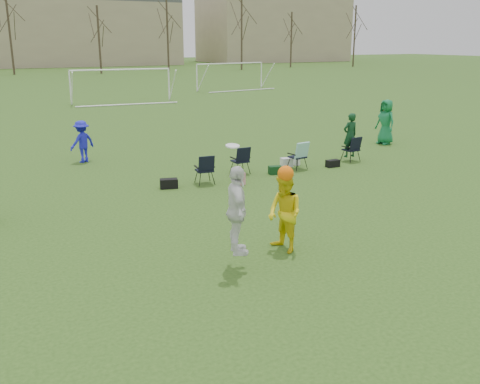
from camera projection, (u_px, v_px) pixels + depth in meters
ground at (351, 269)px, 10.90m from camera, size 260.00×260.00×0.00m
fielder_blue at (82, 142)px, 20.27m from camera, size 1.19×0.98×1.60m
fielder_green_far at (386, 122)px, 23.81m from camera, size 0.72×1.03×1.99m
center_contest at (264, 211)px, 11.13m from camera, size 2.14×1.48×2.62m
sideline_setup at (292, 154)px, 19.21m from camera, size 8.22×1.85×1.84m
goal_mid at (121, 76)px, 39.49m from camera, size 7.40×0.63×2.46m
goal_right at (230, 69)px, 49.91m from camera, size 7.35×1.14×2.46m
tree_line at (13, 35)px, 69.33m from camera, size 110.28×3.28×11.40m
building_row at (38, 31)px, 94.30m from camera, size 126.00×16.00×13.00m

